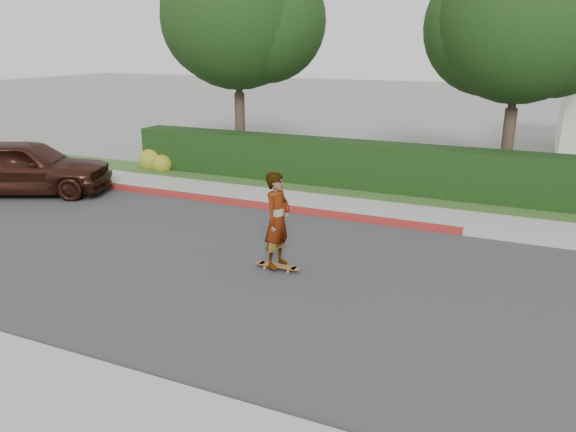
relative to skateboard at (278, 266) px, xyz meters
The scene contains 14 objects.
ground 2.12m from the skateboard, ahead, with size 120.00×120.00×0.00m, color slate.
road 2.12m from the skateboard, ahead, with size 60.00×8.00×0.01m, color #2D2D30.
curb_near 4.87m from the skateboard, 64.52° to the right, with size 60.00×0.20×0.15m, color #9E9E99.
curb_far 4.35m from the skateboard, 61.20° to the left, with size 60.00×0.20×0.15m, color #9E9E99.
curb_red_section 4.79m from the skateboard, 127.36° to the left, with size 12.00×0.21×0.15m, color maroon.
sidewalk_far 5.15m from the skateboard, 66.03° to the left, with size 60.00×1.60×0.12m, color gray.
planting_strip 6.65m from the skateboard, 71.64° to the left, with size 60.00×1.60×0.10m, color #2D4C1E.
hedge 7.00m from the skateboard, 97.48° to the left, with size 15.00×1.00×1.50m, color black.
flowering_shrub 10.21m from the skateboard, 140.85° to the left, with size 1.40×1.00×0.90m.
tree_left 11.26m from the skateboard, 122.85° to the left, with size 5.99×5.21×8.00m.
tree_center 10.73m from the skateboard, 68.08° to the left, with size 5.66×4.84×7.44m.
skateboard is the anchor object (origin of this frame).
skateboarder 0.97m from the skateboard, ahead, with size 0.70×0.46×1.92m, color white.
car_maroon 9.76m from the skateboard, 166.37° to the left, with size 1.97×4.89×1.67m, color #321710.
Camera 1 is at (2.45, -9.17, 4.38)m, focal length 35.00 mm.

